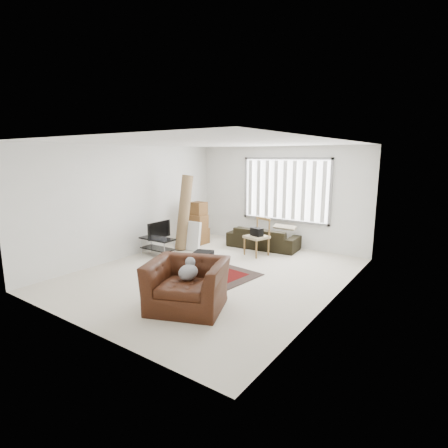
{
  "coord_description": "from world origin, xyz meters",
  "views": [
    {
      "loc": [
        4.22,
        -5.65,
        2.45
      ],
      "look_at": [
        0.12,
        0.2,
        1.05
      ],
      "focal_mm": 28.0,
      "sensor_mm": 36.0,
      "label": 1
    }
  ],
  "objects_px": {
    "moving_boxes": "(198,224)",
    "side_chair": "(257,235)",
    "sofa": "(263,235)",
    "armchair": "(187,281)",
    "tv_stand": "(157,243)"
  },
  "relations": [
    {
      "from": "tv_stand",
      "to": "moving_boxes",
      "type": "bearing_deg",
      "value": 88.64
    },
    {
      "from": "moving_boxes",
      "to": "armchair",
      "type": "height_order",
      "value": "moving_boxes"
    },
    {
      "from": "sofa",
      "to": "armchair",
      "type": "bearing_deg",
      "value": 96.81
    },
    {
      "from": "side_chair",
      "to": "armchair",
      "type": "distance_m",
      "value": 3.41
    },
    {
      "from": "tv_stand",
      "to": "sofa",
      "type": "height_order",
      "value": "sofa"
    },
    {
      "from": "sofa",
      "to": "tv_stand",
      "type": "bearing_deg",
      "value": 45.78
    },
    {
      "from": "tv_stand",
      "to": "sofa",
      "type": "relative_size",
      "value": 0.48
    },
    {
      "from": "sofa",
      "to": "moving_boxes",
      "type": "bearing_deg",
      "value": 14.15
    },
    {
      "from": "moving_boxes",
      "to": "side_chair",
      "type": "relative_size",
      "value": 1.26
    },
    {
      "from": "moving_boxes",
      "to": "armchair",
      "type": "bearing_deg",
      "value": -53.33
    },
    {
      "from": "sofa",
      "to": "armchair",
      "type": "distance_m",
      "value": 4.13
    },
    {
      "from": "sofa",
      "to": "side_chair",
      "type": "xyz_separation_m",
      "value": [
        0.21,
        -0.69,
        0.15
      ]
    },
    {
      "from": "tv_stand",
      "to": "moving_boxes",
      "type": "xyz_separation_m",
      "value": [
        0.04,
        1.57,
        0.22
      ]
    },
    {
      "from": "tv_stand",
      "to": "sofa",
      "type": "xyz_separation_m",
      "value": [
        1.79,
        2.16,
        0.04
      ]
    },
    {
      "from": "sofa",
      "to": "side_chair",
      "type": "distance_m",
      "value": 0.74
    }
  ]
}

